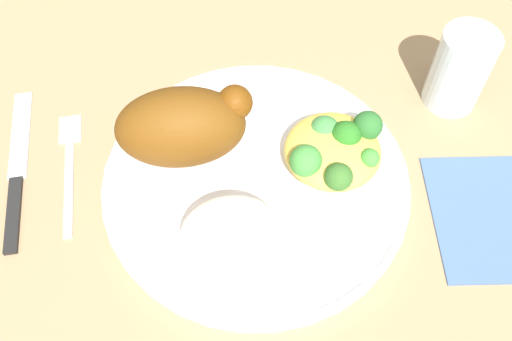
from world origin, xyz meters
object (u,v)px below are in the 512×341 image
at_px(fork, 69,164).
at_px(knife, 16,179).
at_px(roasted_chicken, 184,126).
at_px(water_glass, 460,70).
at_px(plate, 256,180).
at_px(napkin, 486,216).
at_px(rice_pile, 232,234).
at_px(mac_cheese_with_broccoli, 334,149).

bearing_deg(fork, knife, -166.32).
distance_m(roasted_chicken, knife, 0.17).
relative_size(knife, water_glass, 2.20).
height_order(plate, water_glass, water_glass).
relative_size(roasted_chicken, water_glass, 1.46).
height_order(plate, napkin, plate).
bearing_deg(fork, plate, -13.00).
bearing_deg(rice_pile, plate, 67.71).
xyz_separation_m(rice_pile, mac_cheese_with_broccoli, (0.10, 0.08, -0.00)).
distance_m(plate, napkin, 0.21).
bearing_deg(roasted_chicken, rice_pile, -71.71).
relative_size(fork, napkin, 1.08).
distance_m(roasted_chicken, water_glass, 0.28).
bearing_deg(water_glass, rice_pile, -147.52).
xyz_separation_m(mac_cheese_with_broccoli, knife, (-0.30, 0.02, -0.03)).
height_order(rice_pile, water_glass, water_glass).
relative_size(plate, roasted_chicken, 2.29).
xyz_separation_m(knife, napkin, (0.43, -0.09, -0.00)).
distance_m(roasted_chicken, napkin, 0.29).
relative_size(plate, napkin, 2.19).
xyz_separation_m(roasted_chicken, napkin, (0.27, -0.09, -0.05)).
distance_m(knife, water_glass, 0.45).
bearing_deg(napkin, roasted_chicken, 160.91).
distance_m(plate, rice_pile, 0.08).
xyz_separation_m(fork, water_glass, (0.39, 0.04, 0.04)).
xyz_separation_m(plate, water_glass, (0.21, 0.09, 0.04)).
distance_m(fork, water_glass, 0.40).
bearing_deg(roasted_chicken, knife, -177.85).
bearing_deg(napkin, mac_cheese_with_broccoli, 153.11).
bearing_deg(knife, mac_cheese_with_broccoli, -3.68).
distance_m(rice_pile, water_glass, 0.29).
height_order(mac_cheese_with_broccoli, fork, mac_cheese_with_broccoli).
bearing_deg(fork, napkin, -14.37).
xyz_separation_m(roasted_chicken, mac_cheese_with_broccoli, (0.14, -0.03, -0.02)).
distance_m(rice_pile, fork, 0.19).
height_order(roasted_chicken, knife, roasted_chicken).
xyz_separation_m(rice_pile, water_glass, (0.24, 0.15, 0.01)).
xyz_separation_m(plate, rice_pile, (-0.03, -0.07, 0.03)).
relative_size(roasted_chicken, fork, 0.89).
bearing_deg(water_glass, mac_cheese_with_broccoli, -151.58).
distance_m(plate, roasted_chicken, 0.09).
bearing_deg(plate, fork, 167.00).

